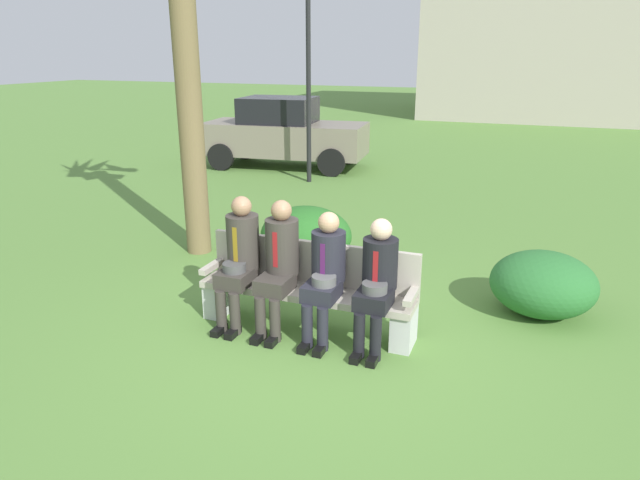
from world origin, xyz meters
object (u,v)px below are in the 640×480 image
(parked_car_near, at_px, (284,133))
(seated_man_leftmost, at_px, (239,255))
(shrub_mid_lawn, at_px, (543,284))
(seated_man_centerright, at_px, (325,270))
(street_lamp, at_px, (308,68))
(seated_man_centerleft, at_px, (279,260))
(building_backdrop, at_px, (605,6))
(shrub_near_bench, at_px, (306,235))
(park_bench, at_px, (308,288))
(seated_man_rightmost, at_px, (377,278))

(parked_car_near, bearing_deg, seated_man_leftmost, -68.76)
(seated_man_leftmost, distance_m, shrub_mid_lawn, 3.29)
(seated_man_centerright, distance_m, street_lamp, 7.37)
(seated_man_centerleft, height_order, building_backdrop, building_backdrop)
(seated_man_leftmost, height_order, seated_man_centerright, seated_man_leftmost)
(shrub_mid_lawn, relative_size, parked_car_near, 0.28)
(shrub_near_bench, relative_size, shrub_mid_lawn, 1.10)
(park_bench, distance_m, seated_man_leftmost, 0.79)
(shrub_near_bench, bearing_deg, parked_car_near, 116.82)
(seated_man_centerleft, height_order, seated_man_rightmost, seated_man_centerleft)
(seated_man_centerleft, relative_size, street_lamp, 0.34)
(seated_man_centerleft, distance_m, seated_man_rightmost, 1.03)
(park_bench, bearing_deg, seated_man_centerleft, -155.08)
(shrub_near_bench, relative_size, street_lamp, 0.31)
(shrub_near_bench, bearing_deg, seated_man_centerleft, -75.83)
(seated_man_leftmost, bearing_deg, building_backdrop, 78.47)
(seated_man_centerleft, height_order, shrub_mid_lawn, seated_man_centerleft)
(seated_man_rightmost, xyz_separation_m, parked_car_near, (-4.55, 7.92, 0.13))
(seated_man_leftmost, distance_m, shrub_near_bench, 1.92)
(shrub_mid_lawn, bearing_deg, seated_man_centerright, -146.83)
(shrub_near_bench, distance_m, street_lamp, 5.44)
(shrub_mid_lawn, distance_m, street_lamp, 7.45)
(seated_man_centerleft, relative_size, building_backdrop, 0.10)
(seated_man_centerright, height_order, building_backdrop, building_backdrop)
(park_bench, xyz_separation_m, seated_man_centerright, (0.24, -0.14, 0.28))
(park_bench, distance_m, street_lamp, 7.23)
(seated_man_rightmost, bearing_deg, parked_car_near, 119.88)
(seated_man_centerleft, bearing_deg, street_lamp, 109.45)
(seated_man_leftmost, bearing_deg, seated_man_centerright, -0.42)
(park_bench, bearing_deg, shrub_mid_lawn, 27.69)
(parked_car_near, bearing_deg, seated_man_centerleft, -65.99)
(parked_car_near, bearing_deg, seated_man_centerright, -63.04)
(seated_man_rightmost, distance_m, shrub_near_bench, 2.44)
(seated_man_rightmost, distance_m, street_lamp, 7.59)
(park_bench, height_order, building_backdrop, building_backdrop)
(park_bench, bearing_deg, seated_man_leftmost, -169.71)
(seated_man_rightmost, bearing_deg, shrub_mid_lawn, 41.40)
(parked_car_near, bearing_deg, shrub_mid_lawn, -47.41)
(street_lamp, bearing_deg, seated_man_centerright, -66.78)
(seated_man_rightmost, xyz_separation_m, shrub_near_bench, (-1.50, 1.89, -0.32))
(park_bench, xyz_separation_m, shrub_mid_lawn, (2.27, 1.19, -0.08))
(seated_man_centerleft, distance_m, parked_car_near, 8.65)
(street_lamp, distance_m, building_backdrop, 17.58)
(seated_man_centerleft, bearing_deg, seated_man_rightmost, -0.78)
(park_bench, xyz_separation_m, seated_man_centerleft, (-0.27, -0.12, 0.32))
(seated_man_rightmost, bearing_deg, building_backdrop, 82.08)
(shrub_near_bench, bearing_deg, shrub_mid_lawn, -10.56)
(seated_man_centerright, bearing_deg, building_backdrop, 80.79)
(seated_man_centerleft, xyz_separation_m, shrub_near_bench, (-0.47, 1.88, -0.36))
(shrub_mid_lawn, relative_size, building_backdrop, 0.08)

